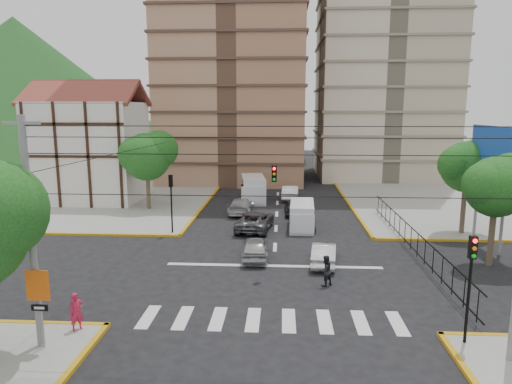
# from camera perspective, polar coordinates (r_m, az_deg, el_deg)

# --- Properties ---
(ground) EXTENTS (160.00, 160.00, 0.00)m
(ground) POSITION_cam_1_polar(r_m,az_deg,el_deg) (26.81, 2.21, -10.07)
(ground) COLOR black
(ground) RESTS_ON ground
(sidewalk_nw) EXTENTS (26.00, 26.00, 0.15)m
(sidewalk_nw) POSITION_cam_1_polar(r_m,az_deg,el_deg) (50.39, -20.69, -0.93)
(sidewalk_nw) COLOR gray
(sidewalk_nw) RESTS_ON ground
(sidewalk_ne) EXTENTS (26.00, 26.00, 0.15)m
(sidewalk_ne) POSITION_cam_1_polar(r_m,az_deg,el_deg) (50.05, 26.25, -1.41)
(sidewalk_ne) COLOR gray
(sidewalk_ne) RESTS_ON ground
(crosswalk_stripes) EXTENTS (12.00, 2.40, 0.01)m
(crosswalk_stripes) POSITION_cam_1_polar(r_m,az_deg,el_deg) (21.29, 1.88, -15.69)
(crosswalk_stripes) COLOR silver
(crosswalk_stripes) RESTS_ON ground
(stop_line) EXTENTS (13.00, 0.40, 0.01)m
(stop_line) POSITION_cam_1_polar(r_m,az_deg,el_deg) (27.93, 2.25, -9.20)
(stop_line) COLOR silver
(stop_line) RESTS_ON ground
(tudor_building) EXTENTS (10.80, 8.05, 12.23)m
(tudor_building) POSITION_cam_1_polar(r_m,az_deg,el_deg) (49.30, -20.01, 4.96)
(tudor_building) COLOR silver
(tudor_building) RESTS_ON ground
(distant_hill) EXTENTS (70.00, 70.00, 28.00)m
(distant_hill) POSITION_cam_1_polar(r_m,az_deg,el_deg) (110.19, -27.52, 11.63)
(distant_hill) COLOR #1B511B
(distant_hill) RESTS_ON ground
(park_fence) EXTENTS (0.10, 22.50, 1.66)m
(park_fence) POSITION_cam_1_polar(r_m,az_deg,el_deg) (32.22, 18.71, -7.08)
(park_fence) COLOR black
(park_fence) RESTS_ON ground
(billboard) EXTENTS (0.36, 6.20, 8.10)m
(billboard) POSITION_cam_1_polar(r_m,az_deg,el_deg) (34.30, 27.46, 3.58)
(billboard) COLOR slate
(billboard) RESTS_ON ground
(tree_park_a) EXTENTS (4.41, 3.60, 6.83)m
(tree_park_a) POSITION_cam_1_polar(r_m,az_deg,el_deg) (30.25, 27.98, 0.89)
(tree_park_a) COLOR #473828
(tree_park_a) RESTS_ON ground
(tree_park_c) EXTENTS (4.65, 3.80, 7.25)m
(tree_park_c) POSITION_cam_1_polar(r_m,az_deg,el_deg) (36.99, 24.98, 3.15)
(tree_park_c) COLOR #473828
(tree_park_c) RESTS_ON ground
(tree_tudor) EXTENTS (5.39, 4.40, 7.43)m
(tree_tudor) POSITION_cam_1_polar(r_m,az_deg,el_deg) (43.14, -13.37, 4.58)
(tree_tudor) COLOR #473828
(tree_tudor) RESTS_ON ground
(traffic_light_se) EXTENTS (0.28, 0.22, 4.40)m
(traffic_light_se) POSITION_cam_1_polar(r_m,az_deg,el_deg) (19.83, 25.25, -9.01)
(traffic_light_se) COLOR black
(traffic_light_se) RESTS_ON ground
(traffic_light_nw) EXTENTS (0.28, 0.22, 4.40)m
(traffic_light_nw) POSITION_cam_1_polar(r_m,az_deg,el_deg) (34.50, -10.56, -0.24)
(traffic_light_nw) COLOR black
(traffic_light_nw) RESTS_ON ground
(traffic_light_hanging) EXTENTS (18.00, 9.12, 0.92)m
(traffic_light_hanging) POSITION_cam_1_polar(r_m,az_deg,el_deg) (23.35, 2.21, 1.85)
(traffic_light_hanging) COLOR black
(traffic_light_hanging) RESTS_ON ground
(utility_pole_sw) EXTENTS (1.40, 0.28, 9.00)m
(utility_pole_sw) POSITION_cam_1_polar(r_m,az_deg,el_deg) (19.23, -26.27, -4.53)
(utility_pole_sw) COLOR slate
(utility_pole_sw) RESTS_ON ground
(district_sign) EXTENTS (0.90, 0.12, 3.20)m
(district_sign) POSITION_cam_1_polar(r_m,az_deg,el_deg) (19.62, -25.55, -11.29)
(district_sign) COLOR slate
(district_sign) RESTS_ON ground
(van_right_lane) EXTENTS (2.01, 4.68, 2.08)m
(van_right_lane) POSITION_cam_1_polar(r_m,az_deg,el_deg) (36.06, 5.78, -3.07)
(van_right_lane) COLOR silver
(van_right_lane) RESTS_ON ground
(van_left_lane) EXTENTS (2.85, 5.84, 2.53)m
(van_left_lane) POSITION_cam_1_polar(r_m,az_deg,el_deg) (46.43, -0.37, 0.28)
(van_left_lane) COLOR silver
(van_left_lane) RESTS_ON ground
(car_silver_front_left) EXTENTS (1.79, 4.20, 1.41)m
(car_silver_front_left) POSITION_cam_1_polar(r_m,az_deg,el_deg) (29.05, -0.10, -6.96)
(car_silver_front_left) COLOR #A8A9AD
(car_silver_front_left) RESTS_ON ground
(car_white_front_right) EXTENTS (1.90, 4.19, 1.34)m
(car_white_front_right) POSITION_cam_1_polar(r_m,az_deg,el_deg) (28.32, 8.50, -7.62)
(car_white_front_right) COLOR white
(car_white_front_right) RESTS_ON ground
(car_grey_mid_left) EXTENTS (3.08, 5.59, 1.48)m
(car_grey_mid_left) POSITION_cam_1_polar(r_m,az_deg,el_deg) (35.75, -0.12, -3.58)
(car_grey_mid_left) COLOR #54555B
(car_grey_mid_left) RESTS_ON ground
(car_silver_rear_left) EXTENTS (2.14, 4.94, 1.42)m
(car_silver_rear_left) POSITION_cam_1_polar(r_m,az_deg,el_deg) (41.32, -1.90, -1.72)
(car_silver_rear_left) COLOR #ACACB1
(car_silver_rear_left) RESTS_ON ground
(car_darkgrey_mid_right) EXTENTS (1.63, 3.89, 1.31)m
(car_darkgrey_mid_right) POSITION_cam_1_polar(r_m,az_deg,el_deg) (40.94, 4.71, -1.94)
(car_darkgrey_mid_right) COLOR #242426
(car_darkgrey_mid_right) RESTS_ON ground
(car_white_rear_right) EXTENTS (1.90, 4.74, 1.53)m
(car_white_rear_right) POSITION_cam_1_polar(r_m,az_deg,el_deg) (47.68, 4.33, -0.05)
(car_white_rear_right) COLOR silver
(car_white_rear_right) RESTS_ON ground
(pedestrian_sw_corner) EXTENTS (0.70, 0.69, 1.63)m
(pedestrian_sw_corner) POSITION_cam_1_polar(r_m,az_deg,el_deg) (21.18, -21.53, -13.73)
(pedestrian_sw_corner) COLOR #BD1D3E
(pedestrian_sw_corner) RESTS_ON sidewalk_sw
(pedestrian_crosswalk) EXTENTS (1.04, 1.00, 1.68)m
(pedestrian_crosswalk) POSITION_cam_1_polar(r_m,az_deg,el_deg) (24.96, 8.65, -9.70)
(pedestrian_crosswalk) COLOR black
(pedestrian_crosswalk) RESTS_ON ground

